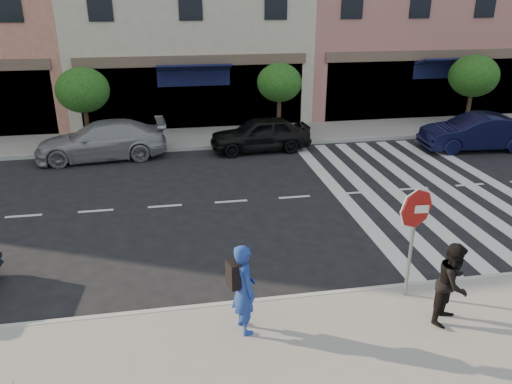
# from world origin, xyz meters

# --- Properties ---
(ground) EXTENTS (120.00, 120.00, 0.00)m
(ground) POSITION_xyz_m (0.00, 0.00, 0.00)
(ground) COLOR black
(ground) RESTS_ON ground
(sidewalk_near) EXTENTS (60.00, 4.50, 0.15)m
(sidewalk_near) POSITION_xyz_m (0.00, -3.75, 0.07)
(sidewalk_near) COLOR gray
(sidewalk_near) RESTS_ON ground
(sidewalk_far) EXTENTS (60.00, 3.00, 0.15)m
(sidewalk_far) POSITION_xyz_m (0.00, 11.00, 0.07)
(sidewalk_far) COLOR gray
(sidewalk_far) RESTS_ON ground
(building_centre) EXTENTS (11.00, 9.00, 11.00)m
(building_centre) POSITION_xyz_m (-0.50, 17.00, 5.50)
(building_centre) COLOR beige
(building_centre) RESTS_ON ground
(street_tree_wb) EXTENTS (2.10, 2.10, 3.06)m
(street_tree_wb) POSITION_xyz_m (-5.00, 10.80, 2.31)
(street_tree_wb) COLOR #473323
(street_tree_wb) RESTS_ON sidewalk_far
(street_tree_c) EXTENTS (1.90, 1.90, 3.04)m
(street_tree_c) POSITION_xyz_m (3.00, 10.80, 2.36)
(street_tree_c) COLOR #473323
(street_tree_c) RESTS_ON sidewalk_far
(street_tree_ea) EXTENTS (2.20, 2.20, 3.19)m
(street_tree_ea) POSITION_xyz_m (12.00, 10.80, 2.39)
(street_tree_ea) COLOR #473323
(street_tree_ea) RESTS_ON sidewalk_far
(stop_sign) EXTENTS (0.84, 0.12, 2.39)m
(stop_sign) POSITION_xyz_m (2.87, -1.86, 1.89)
(stop_sign) COLOR gray
(stop_sign) RESTS_ON sidewalk_near
(photographer) EXTENTS (0.56, 0.72, 1.76)m
(photographer) POSITION_xyz_m (-0.58, -2.37, 1.03)
(photographer) COLOR navy
(photographer) RESTS_ON sidewalk_near
(walker) EXTENTS (1.00, 0.98, 1.63)m
(walker) POSITION_xyz_m (3.29, -2.78, 0.96)
(walker) COLOR black
(walker) RESTS_ON sidewalk_near
(car_far_left) EXTENTS (4.98, 2.32, 1.41)m
(car_far_left) POSITION_xyz_m (-4.29, 9.10, 0.70)
(car_far_left) COLOR #97969B
(car_far_left) RESTS_ON ground
(car_far_mid) EXTENTS (4.06, 1.83, 1.36)m
(car_far_mid) POSITION_xyz_m (1.85, 9.02, 0.68)
(car_far_mid) COLOR black
(car_far_mid) RESTS_ON ground
(car_far_right) EXTENTS (4.46, 1.88, 1.43)m
(car_far_right) POSITION_xyz_m (10.40, 7.60, 0.72)
(car_far_right) COLOR black
(car_far_right) RESTS_ON ground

